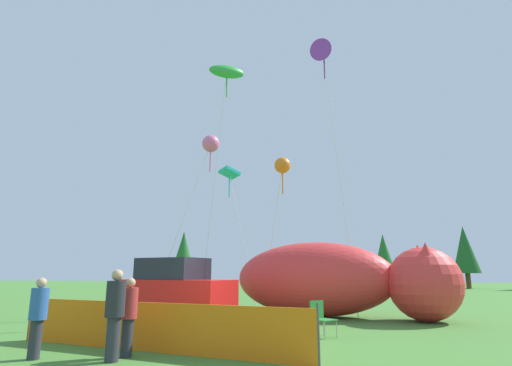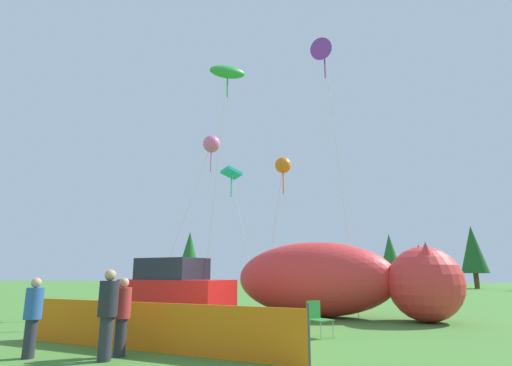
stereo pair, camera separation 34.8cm
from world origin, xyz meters
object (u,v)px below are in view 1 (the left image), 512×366
inflatable_cat (335,282)px  kite_orange_flower (282,166)px  folding_chair (321,316)px  kite_pink_octopus (210,144)px  spectator_in_grey_shirt (129,313)px  spectator_in_white_shirt (38,314)px  spectator_in_blue_shirt (115,310)px  parked_car (175,292)px  kite_green_fish (227,73)px  kite_purple_delta (324,53)px  kite_teal_diamond (230,175)px

inflatable_cat → kite_orange_flower: kite_orange_flower is taller
folding_chair → kite_pink_octopus: 9.74m
inflatable_cat → spectator_in_grey_shirt: inflatable_cat is taller
folding_chair → spectator_in_grey_shirt: spectator_in_grey_shirt is taller
inflatable_cat → spectator_in_white_shirt: size_ratio=5.51×
folding_chair → kite_pink_octopus: size_ratio=0.12×
inflatable_cat → spectator_in_blue_shirt: inflatable_cat is taller
parked_car → spectator_in_blue_shirt: bearing=-62.7°
parked_car → folding_chair: size_ratio=4.55×
inflatable_cat → kite_green_fish: size_ratio=0.76×
spectator_in_blue_shirt → kite_orange_flower: size_ratio=0.26×
parked_car → kite_green_fish: 10.54m
spectator_in_white_shirt → kite_green_fish: 13.78m
inflatable_cat → spectator_in_blue_shirt: 9.67m
kite_pink_octopus → spectator_in_white_shirt: bearing=-95.0°
spectator_in_white_shirt → kite_green_fish: bearing=81.4°
kite_orange_flower → kite_purple_delta: size_ratio=0.55×
inflatable_cat → kite_green_fish: (-4.67, 0.60, 9.64)m
inflatable_cat → spectator_in_white_shirt: inflatable_cat is taller
spectator_in_blue_shirt → kite_green_fish: 13.60m
kite_pink_octopus → kite_green_fish: size_ratio=0.68×
parked_car → spectator_in_white_shirt: bearing=-79.1°
kite_orange_flower → spectator_in_grey_shirt: bearing=-104.0°
kite_orange_flower → kite_green_fish: size_ratio=0.58×
kite_orange_flower → kite_green_fish: kite_green_fish is taller
kite_teal_diamond → spectator_in_white_shirt: bearing=-93.9°
folding_chair → kite_teal_diamond: bearing=160.9°
kite_purple_delta → kite_teal_diamond: size_ratio=1.71×
spectator_in_grey_shirt → kite_orange_flower: bearing=76.0°
inflatable_cat → kite_orange_flower: bearing=173.1°
spectator_in_blue_shirt → kite_orange_flower: kite_orange_flower is taller
spectator_in_white_shirt → kite_purple_delta: bearing=57.2°
parked_car → kite_teal_diamond: kite_teal_diamond is taller
folding_chair → parked_car: bearing=-159.7°
kite_orange_flower → kite_teal_diamond: 4.18m
spectator_in_white_shirt → spectator_in_blue_shirt: bearing=2.6°
spectator_in_white_shirt → kite_pink_octopus: (0.78, 8.94, 6.46)m
spectator_in_blue_shirt → kite_orange_flower: (2.30, 9.44, 5.35)m
kite_pink_octopus → kite_green_fish: kite_green_fish is taller
spectator_in_blue_shirt → kite_teal_diamond: 13.51m
folding_chair → kite_green_fish: bearing=169.3°
folding_chair → kite_purple_delta: kite_purple_delta is taller
inflatable_cat → spectator_in_white_shirt: (-6.06, -8.68, -0.46)m
spectator_in_blue_shirt → kite_green_fish: size_ratio=0.15×
kite_orange_flower → spectator_in_blue_shirt: bearing=-103.7°
folding_chair → kite_orange_flower: kite_orange_flower is taller
spectator_in_blue_shirt → inflatable_cat: bearing=62.9°
folding_chair → inflatable_cat: inflatable_cat is taller
folding_chair → kite_teal_diamond: kite_teal_diamond is taller
spectator_in_grey_shirt → kite_pink_octopus: size_ratio=0.20×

